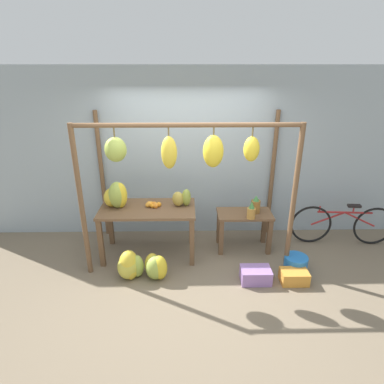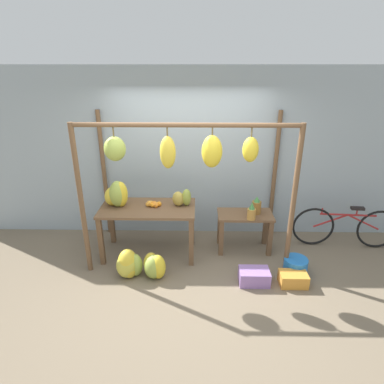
% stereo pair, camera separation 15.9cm
% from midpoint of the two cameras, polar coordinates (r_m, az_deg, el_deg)
% --- Properties ---
extents(ground_plane, '(20.00, 20.00, 0.00)m').
position_cam_midpoint_polar(ground_plane, '(4.66, -1.67, -15.21)').
color(ground_plane, '#756651').
extents(shop_wall_back, '(8.00, 0.08, 2.80)m').
position_cam_midpoint_polar(shop_wall_back, '(5.34, -1.69, 6.55)').
color(shop_wall_back, '#99A8B2').
rests_on(shop_wall_back, ground_plane).
extents(stall_awning, '(2.91, 1.30, 2.15)m').
position_cam_midpoint_polar(stall_awning, '(4.29, -2.38, 5.21)').
color(stall_awning, brown).
rests_on(stall_awning, ground_plane).
extents(display_table_main, '(1.43, 0.74, 0.80)m').
position_cam_midpoint_polar(display_table_main, '(4.93, -8.76, -4.09)').
color(display_table_main, brown).
rests_on(display_table_main, ground_plane).
extents(display_table_side, '(0.85, 0.46, 0.63)m').
position_cam_midpoint_polar(display_table_side, '(5.16, 8.37, -5.24)').
color(display_table_side, brown).
rests_on(display_table_side, ground_plane).
extents(banana_pile_on_table, '(0.42, 0.35, 0.40)m').
position_cam_midpoint_polar(banana_pile_on_table, '(4.93, -14.14, -0.71)').
color(banana_pile_on_table, yellow).
rests_on(banana_pile_on_table, display_table_main).
extents(orange_pile, '(0.24, 0.16, 0.09)m').
position_cam_midpoint_polar(orange_pile, '(4.87, -7.89, -2.26)').
color(orange_pile, orange).
rests_on(orange_pile, display_table_main).
extents(pineapple_cluster, '(0.24, 0.34, 0.29)m').
position_cam_midpoint_polar(pineapple_cluster, '(5.01, 10.06, -2.74)').
color(pineapple_cluster, '#B27F38').
rests_on(pineapple_cluster, display_table_side).
extents(banana_pile_ground_left, '(0.41, 0.38, 0.42)m').
position_cam_midpoint_polar(banana_pile_ground_left, '(4.69, -11.92, -12.81)').
color(banana_pile_ground_left, '#9EB247').
rests_on(banana_pile_ground_left, ground_plane).
extents(banana_pile_ground_right, '(0.41, 0.40, 0.37)m').
position_cam_midpoint_polar(banana_pile_ground_right, '(4.63, -7.42, -13.04)').
color(banana_pile_ground_right, yellow).
rests_on(banana_pile_ground_right, ground_plane).
extents(fruit_crate_white, '(0.41, 0.27, 0.20)m').
position_cam_midpoint_polar(fruit_crate_white, '(4.63, 10.25, -14.34)').
color(fruit_crate_white, '#9970B7').
rests_on(fruit_crate_white, ground_plane).
extents(blue_bucket, '(0.33, 0.33, 0.25)m').
position_cam_midpoint_polar(blue_bucket, '(4.94, 17.02, -12.17)').
color(blue_bucket, blue).
rests_on(blue_bucket, ground_plane).
extents(parked_bicycle, '(1.68, 0.16, 0.71)m').
position_cam_midpoint_polar(parked_bicycle, '(5.82, 24.50, -5.28)').
color(parked_bicycle, black).
rests_on(parked_bicycle, ground_plane).
extents(papaya_pile, '(0.32, 0.21, 0.26)m').
position_cam_midpoint_polar(papaya_pile, '(4.84, -2.72, -1.12)').
color(papaya_pile, '#B2993D').
rests_on(papaya_pile, display_table_main).
extents(fruit_crate_purple, '(0.37, 0.25, 0.18)m').
position_cam_midpoint_polar(fruit_crate_purple, '(4.74, 16.76, -14.23)').
color(fruit_crate_purple, orange).
rests_on(fruit_crate_purple, ground_plane).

